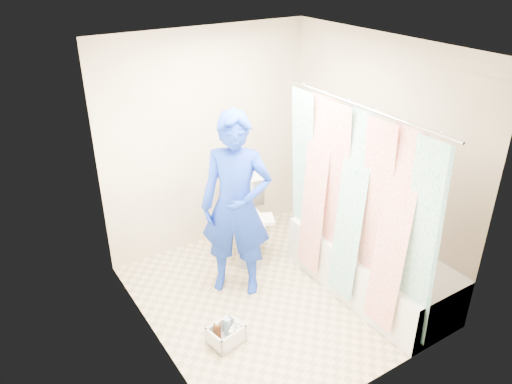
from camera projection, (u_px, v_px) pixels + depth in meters
floor at (274, 295)px, 4.93m from camera, size 2.60×2.60×0.00m
ceiling at (280, 47)px, 3.84m from camera, size 2.40×2.60×0.02m
wall_back at (208, 141)px, 5.36m from camera, size 2.40×0.02×2.40m
wall_front at (385, 258)px, 3.41m from camera, size 2.40×0.02×2.40m
wall_left at (148, 224)px, 3.81m from camera, size 0.02×2.60×2.40m
wall_right at (376, 158)px, 4.96m from camera, size 0.02×2.60×2.40m
bathtub at (371, 267)px, 4.90m from camera, size 0.70×1.75×0.50m
curtain_rod at (362, 107)px, 3.97m from camera, size 0.02×1.90×0.02m
shower_curtain at (352, 209)px, 4.40m from camera, size 0.06×1.75×1.80m
toilet at (248, 220)px, 5.43m from camera, size 0.75×0.92×0.82m
tank_lid at (250, 220)px, 5.28m from camera, size 0.55×0.41×0.04m
tank_internals at (242, 179)px, 5.44m from camera, size 0.19×0.11×0.27m
plumber at (236, 206)px, 4.65m from camera, size 0.79×0.77×1.84m
cleaning_caddy at (227, 335)px, 4.32m from camera, size 0.32×0.28×0.22m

